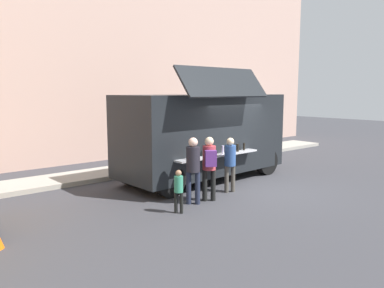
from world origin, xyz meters
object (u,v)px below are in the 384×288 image
(trash_bin, at_px, (228,146))
(child_near_queue, at_px, (179,188))
(food_truck_main, at_px, (203,134))
(customer_rear_waiting, at_px, (193,165))
(customer_front_ordering, at_px, (230,160))
(customer_mid_with_backpack, at_px, (209,162))

(trash_bin, xyz_separation_m, child_near_queue, (-6.37, -4.59, 0.11))
(food_truck_main, xyz_separation_m, customer_rear_waiting, (-2.07, -1.92, -0.49))
(trash_bin, bearing_deg, customer_rear_waiting, -142.95)
(food_truck_main, relative_size, customer_rear_waiting, 3.35)
(customer_front_ordering, height_order, customer_mid_with_backpack, customer_mid_with_backpack)
(customer_rear_waiting, bearing_deg, customer_mid_with_backpack, -55.48)
(customer_front_ordering, bearing_deg, trash_bin, -27.87)
(trash_bin, height_order, customer_front_ordering, customer_front_ordering)
(food_truck_main, height_order, customer_rear_waiting, food_truck_main)
(customer_front_ordering, relative_size, customer_rear_waiting, 0.91)
(customer_front_ordering, height_order, child_near_queue, customer_front_ordering)
(food_truck_main, bearing_deg, child_near_queue, -143.20)
(trash_bin, distance_m, customer_mid_with_backpack, 6.72)
(customer_front_ordering, distance_m, child_near_queue, 2.41)
(food_truck_main, distance_m, customer_mid_with_backpack, 2.59)
(customer_mid_with_backpack, distance_m, customer_rear_waiting, 0.50)
(customer_mid_with_backpack, xyz_separation_m, customer_rear_waiting, (-0.50, 0.08, -0.01))
(food_truck_main, distance_m, customer_front_ordering, 1.88)
(food_truck_main, relative_size, customer_mid_with_backpack, 3.39)
(customer_rear_waiting, distance_m, child_near_queue, 0.92)
(customer_mid_with_backpack, relative_size, child_near_queue, 1.63)
(trash_bin, distance_m, customer_rear_waiting, 7.06)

